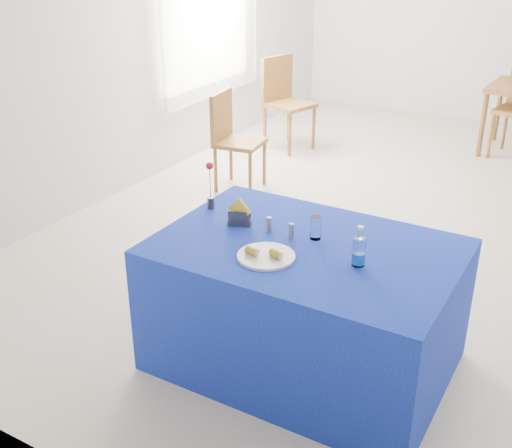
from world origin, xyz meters
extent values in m
plane|color=beige|center=(0.00, 0.00, 0.00)|extent=(7.00, 7.00, 0.00)
plane|color=silver|center=(0.00, 3.50, 1.40)|extent=(5.00, 0.00, 5.00)
plane|color=silver|center=(0.00, -3.50, 1.40)|extent=(5.00, 0.00, 5.00)
plane|color=silver|center=(-2.50, 0.00, 1.40)|extent=(0.00, 7.00, 7.00)
cube|color=white|center=(-2.47, 0.80, 1.55)|extent=(0.04, 1.50, 1.60)
cube|color=white|center=(-2.40, 0.80, 1.55)|extent=(0.04, 1.75, 1.85)
cylinder|color=silver|center=(0.07, -2.45, 0.77)|extent=(0.30, 0.30, 0.01)
cylinder|color=white|center=(0.20, -2.13, 0.82)|extent=(0.06, 0.06, 0.13)
cylinder|color=gray|center=(-0.07, -2.17, 0.80)|extent=(0.03, 0.03, 0.08)
cylinder|color=slate|center=(0.08, -2.18, 0.80)|extent=(0.03, 0.03, 0.08)
cube|color=#0F188F|center=(0.19, -2.22, 0.38)|extent=(1.60, 1.10, 0.76)
cylinder|color=silver|center=(0.51, -2.29, 0.83)|extent=(0.06, 0.06, 0.15)
cylinder|color=blue|center=(0.51, -2.29, 0.80)|extent=(0.07, 0.07, 0.06)
cylinder|color=white|center=(0.51, -2.29, 0.94)|extent=(0.03, 0.03, 0.05)
cylinder|color=white|center=(0.51, -2.29, 0.97)|extent=(0.03, 0.03, 0.01)
cube|color=#3E3D43|center=(-0.26, -2.18, 0.78)|extent=(0.14, 0.10, 0.03)
cube|color=#343539|center=(-0.25, -2.21, 0.81)|extent=(0.12, 0.05, 0.09)
cube|color=#3A393F|center=(-0.26, -2.16, 0.81)|extent=(0.12, 0.05, 0.09)
cube|color=gold|center=(-0.26, -2.18, 0.85)|extent=(0.15, 0.02, 0.15)
cylinder|color=#25252A|center=(-0.53, -2.07, 0.80)|extent=(0.04, 0.04, 0.07)
cylinder|color=#175E1B|center=(-0.53, -2.07, 0.91)|extent=(0.01, 0.01, 0.22)
sphere|color=red|center=(-0.53, -2.07, 1.03)|extent=(0.05, 0.05, 0.05)
cylinder|color=brown|center=(0.24, 2.05, 0.35)|extent=(0.06, 0.06, 0.71)
cylinder|color=#95622B|center=(0.26, 2.75, 0.35)|extent=(0.06, 0.06, 0.71)
cylinder|color=olive|center=(0.34, 2.05, 0.25)|extent=(0.04, 0.04, 0.50)
cylinder|color=olive|center=(0.41, 2.45, 0.25)|extent=(0.04, 0.04, 0.50)
cylinder|color=olive|center=(-1.34, -0.23, 0.22)|extent=(0.04, 0.04, 0.44)
cylinder|color=olive|center=(-1.39, 0.12, 0.22)|extent=(0.04, 0.04, 0.44)
cylinder|color=olive|center=(-1.69, -0.28, 0.22)|extent=(0.04, 0.04, 0.44)
cylinder|color=olive|center=(-1.74, 0.07, 0.22)|extent=(0.04, 0.04, 0.44)
cube|color=olive|center=(-1.54, -0.08, 0.46)|extent=(0.47, 0.47, 0.04)
cube|color=olive|center=(-1.73, -0.10, 0.70)|extent=(0.10, 0.42, 0.45)
cylinder|color=olive|center=(-1.57, 1.01, 0.24)|extent=(0.04, 0.04, 0.49)
cylinder|color=olive|center=(-1.46, 1.38, 0.24)|extent=(0.04, 0.04, 0.49)
cylinder|color=olive|center=(-1.94, 1.12, 0.24)|extent=(0.04, 0.04, 0.49)
cylinder|color=olive|center=(-1.83, 1.49, 0.24)|extent=(0.04, 0.04, 0.49)
cube|color=olive|center=(-1.70, 1.25, 0.50)|extent=(0.56, 0.56, 0.04)
cube|color=olive|center=(-1.90, 1.31, 0.77)|extent=(0.17, 0.45, 0.50)
cylinder|color=yellow|center=(0.01, -2.49, 0.80)|extent=(0.08, 0.05, 0.04)
cylinder|color=beige|center=(0.04, -2.50, 0.80)|extent=(0.01, 0.03, 0.03)
cylinder|color=yellow|center=(0.13, -2.45, 0.80)|extent=(0.08, 0.06, 0.04)
cylinder|color=beige|center=(0.16, -2.47, 0.80)|extent=(0.01, 0.03, 0.03)
camera|label=1|loc=(1.49, -5.01, 2.32)|focal=45.00mm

